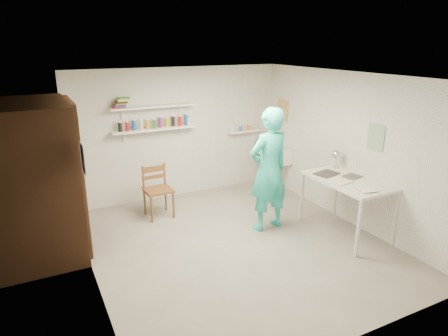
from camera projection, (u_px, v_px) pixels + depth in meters
name	position (u px, v px, depth m)	size (l,w,h in m)	color
floor	(236.00, 244.00, 5.85)	(4.00, 4.50, 0.02)	slate
ceiling	(238.00, 76.00, 5.11)	(4.00, 4.50, 0.02)	silver
wall_back	(179.00, 133.00, 7.40)	(4.00, 0.02, 2.40)	silver
wall_front	(358.00, 233.00, 3.56)	(4.00, 0.02, 2.40)	silver
wall_left	(85.00, 189.00, 4.62)	(0.02, 4.50, 2.40)	silver
wall_right	(348.00, 149.00, 6.35)	(0.02, 4.50, 2.40)	silver
doorway_recess	(76.00, 178.00, 5.58)	(0.02, 0.90, 2.00)	black
corridor_box	(19.00, 183.00, 5.26)	(1.40, 1.50, 2.10)	brown
door_lintel	(69.00, 103.00, 5.27)	(0.06, 1.05, 0.10)	brown
door_jamb_near	(83.00, 189.00, 5.16)	(0.06, 0.10, 2.00)	brown
door_jamb_far	(73.00, 168.00, 6.02)	(0.06, 0.10, 2.00)	brown
shelf_lower	(155.00, 129.00, 7.03)	(1.50, 0.22, 0.03)	white
shelf_upper	(153.00, 106.00, 6.91)	(1.50, 0.22, 0.03)	white
ledge_shelf	(244.00, 131.00, 7.93)	(0.70, 0.14, 0.03)	white
poster_left	(83.00, 158.00, 4.56)	(0.01, 0.28, 0.36)	#334C7F
poster_right_a	(283.00, 110.00, 7.76)	(0.01, 0.34, 0.42)	#995933
poster_right_b	(376.00, 137.00, 5.78)	(0.01, 0.30, 0.38)	#3F724C
belfast_sink	(274.00, 155.00, 7.83)	(0.48, 0.60, 0.30)	white
man	(269.00, 170.00, 6.06)	(0.70, 0.46, 1.93)	#27C7B9
wall_clock	(263.00, 146.00, 6.16)	(0.35, 0.35, 0.04)	beige
wooden_chair	(158.00, 190.00, 6.62)	(0.44, 0.42, 0.94)	brown
work_table	(346.00, 207.00, 6.03)	(0.79, 1.32, 0.88)	silver
desk_lamp	(337.00, 155.00, 6.37)	(0.16, 0.16, 0.16)	silver
spray_cans	(154.00, 124.00, 7.00)	(1.34, 0.06, 0.17)	black
book_stack	(121.00, 103.00, 6.65)	(0.28, 0.14, 0.17)	red
ledge_pots	(244.00, 128.00, 7.91)	(0.48, 0.07, 0.09)	silver
papers	(349.00, 179.00, 5.90)	(0.30, 0.22, 0.02)	silver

